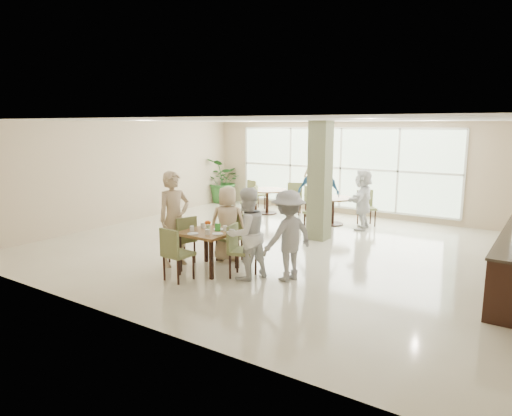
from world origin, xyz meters
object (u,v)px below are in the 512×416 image
Objects in this scene: main_table at (208,236)px; round_table_left at (267,194)px; teen_left at (174,219)px; adult_b at (363,199)px; teen_standing at (288,236)px; potted_plant at (224,181)px; teen_right at (247,234)px; round_table_right at (333,204)px; adult_standing at (313,185)px; adult_a at (318,193)px; teen_far at (228,223)px.

main_table and round_table_left have the same top height.
adult_b is at bearing -4.22° from teen_left.
teen_standing is (1.51, 0.36, 0.15)m from main_table.
round_table_left is 0.78× the size of potted_plant.
round_table_right is at bearing -153.96° from teen_right.
adult_standing reaches higher than adult_b.
adult_a reaches higher than adult_standing.
teen_right is at bearing -68.95° from teen_left.
potted_plant is at bearing 46.81° from teen_left.
teen_right reaches higher than round_table_left.
adult_standing reaches higher than round_table_right.
potted_plant is at bearing 166.20° from round_table_right.
adult_b is (3.23, -0.43, 0.20)m from round_table_left.
round_table_left is 1.42m from adult_standing.
potted_plant is at bearing -111.09° from adult_b.
teen_standing is at bearing 13.33° from main_table.
teen_standing is 6.14m from adult_standing.
main_table and round_table_right have the same top height.
adult_a is (0.92, 4.37, 0.04)m from teen_left.
adult_standing is at bearing -2.01° from potted_plant.
teen_left is 1.17× the size of adult_b.
adult_standing is at bearing 115.19° from adult_a.
main_table is at bearing -92.95° from round_table_right.
teen_left is 4.46m from adult_a.
main_table is at bearing -54.36° from potted_plant.
main_table is at bearing -97.95° from adult_a.
main_table is 0.51× the size of adult_standing.
adult_b is at bearing -164.24° from teen_right.
adult_a reaches higher than potted_plant.
round_table_right is at bearing -119.56° from teen_far.
adult_b is at bearing -7.55° from round_table_left.
teen_standing is 0.83× the size of adult_a.
round_table_left is at bearing 32.04° from adult_standing.
round_table_right is 4.29m from teen_far.
adult_a reaches higher than round_table_right.
teen_standing reaches higher than potted_plant.
adult_b is at bearing 152.93° from adult_standing.
adult_a reaches higher than round_table_left.
adult_a is 1.09× the size of adult_standing.
adult_standing is (-2.39, 5.65, 0.09)m from teen_standing.
round_table_left is at bearing -125.09° from teen_standing.
potted_plant is at bearing -115.37° from teen_standing.
round_table_right is at bearing 140.04° from adult_standing.
round_table_left and round_table_right have the same top height.
adult_a is at bearing -96.69° from round_table_right.
teen_far reaches higher than main_table.
adult_a is at bearing 87.70° from main_table.
potted_plant is at bearing 151.96° from adult_a.
teen_far is at bearing 96.98° from main_table.
adult_b is (0.89, -0.10, 0.22)m from round_table_right.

